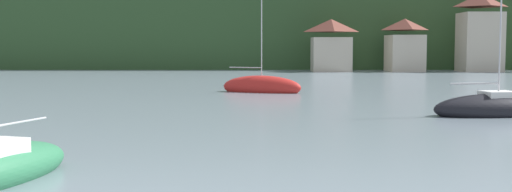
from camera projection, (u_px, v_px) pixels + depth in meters
wooded_hillside at (236, 30)px, 113.12m from camera, size 352.00×44.34×40.05m
shore_building_west at (328, 46)px, 82.02m from camera, size 5.19×4.98×6.81m
shore_building_westcentral at (402, 46)px, 82.50m from camera, size 4.51×5.91×6.89m
shore_building_central at (477, 34)px, 82.04m from camera, size 5.18×5.13×10.10m
sailboat_far_1 at (259, 87)px, 45.23m from camera, size 6.12×3.72×9.10m
sailboat_mid_4 at (495, 108)px, 30.12m from camera, size 6.67×3.03×7.94m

